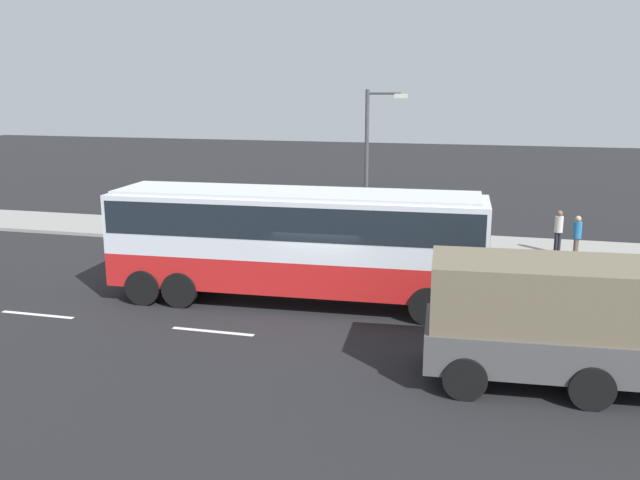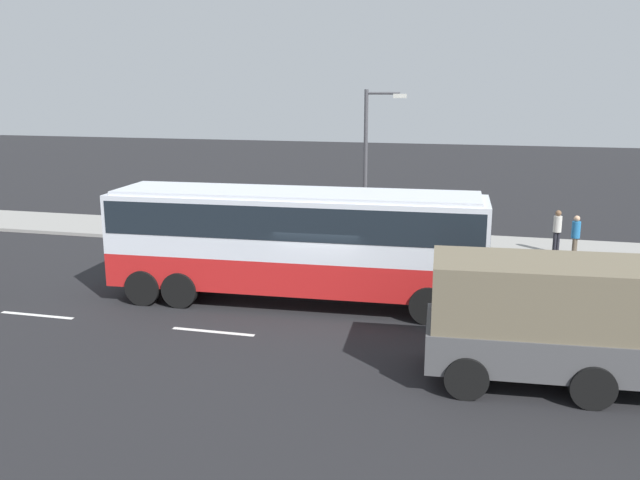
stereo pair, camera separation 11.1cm
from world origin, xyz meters
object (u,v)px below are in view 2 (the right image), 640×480
cargo_truck (593,320)px  street_lamp (370,158)px  pedestrian_near_curb (557,228)px  coach_bus (295,234)px  pedestrian_at_crossing (576,234)px

cargo_truck → street_lamp: (-7.03, 11.43, 2.22)m
cargo_truck → pedestrian_near_curb: 12.22m
coach_bus → cargo_truck: size_ratio=1.54×
coach_bus → pedestrian_near_curb: (8.40, 7.99, -1.03)m
coach_bus → pedestrian_near_curb: bearing=40.9°
coach_bus → cargo_truck: 9.11m
pedestrian_near_curb → pedestrian_at_crossing: (0.59, -0.88, -0.01)m
pedestrian_near_curb → street_lamp: bearing=58.8°
cargo_truck → coach_bus: bearing=148.4°
coach_bus → cargo_truck: bearing=-30.3°
cargo_truck → pedestrian_near_curb: (0.34, 12.21, -0.44)m
cargo_truck → pedestrian_near_curb: cargo_truck is taller
pedestrian_near_curb → pedestrian_at_crossing: size_ratio=1.01×
pedestrian_at_crossing → coach_bus: bearing=-118.0°
coach_bus → street_lamp: (1.03, 7.21, 1.63)m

